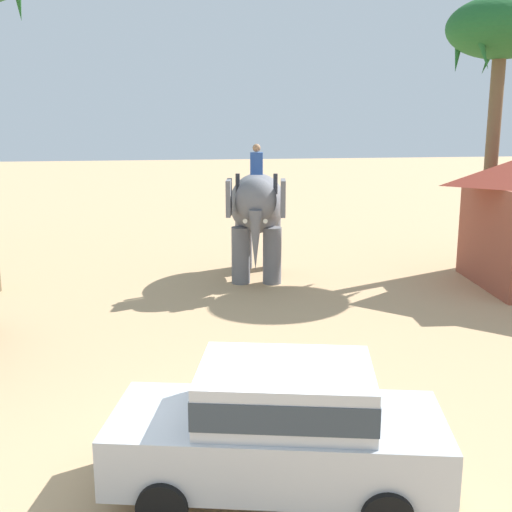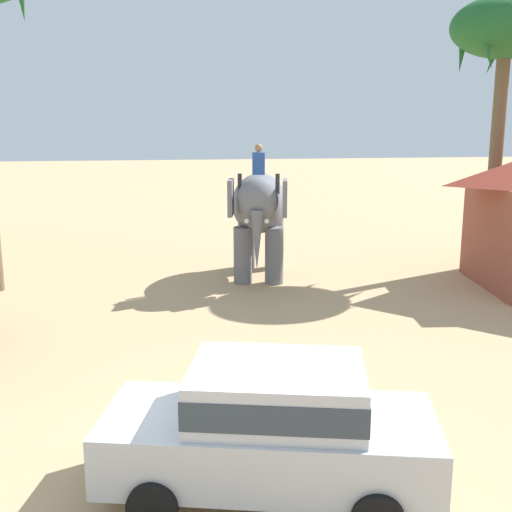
{
  "view_description": "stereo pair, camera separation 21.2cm",
  "coord_description": "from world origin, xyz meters",
  "views": [
    {
      "loc": [
        -0.96,
        -7.4,
        4.68
      ],
      "look_at": [
        1.09,
        6.33,
        1.6
      ],
      "focal_mm": 45.08,
      "sensor_mm": 36.0,
      "label": 1
    },
    {
      "loc": [
        -0.75,
        -7.43,
        4.68
      ],
      "look_at": [
        1.09,
        6.33,
        1.6
      ],
      "focal_mm": 45.08,
      "sensor_mm": 36.0,
      "label": 2
    }
  ],
  "objects": [
    {
      "name": "ground_plane",
      "position": [
        0.0,
        0.0,
        0.0
      ],
      "size": [
        120.0,
        120.0,
        0.0
      ],
      "primitive_type": "plane",
      "color": "tan"
    },
    {
      "name": "car_sedan_foreground",
      "position": [
        0.41,
        -0.23,
        0.93
      ],
      "size": [
        4.37,
        2.56,
        1.7
      ],
      "color": "#B7BABF",
      "rests_on": "ground"
    },
    {
      "name": "elephant_with_mahout",
      "position": [
        1.77,
        10.65,
        1.99
      ],
      "size": [
        2.15,
        3.99,
        3.88
      ],
      "color": "slate",
      "rests_on": "ground"
    },
    {
      "name": "palm_tree_behind_elephant",
      "position": [
        9.08,
        11.1,
        6.92
      ],
      "size": [
        3.2,
        3.2,
        8.05
      ],
      "color": "brown",
      "rests_on": "ground"
    }
  ]
}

